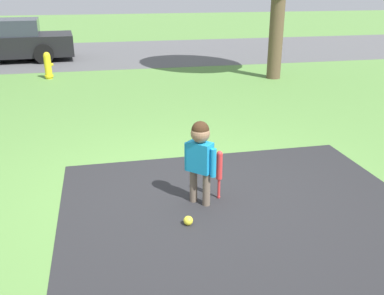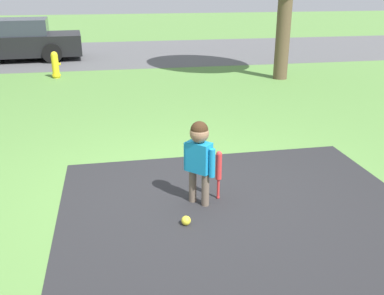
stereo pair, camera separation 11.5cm
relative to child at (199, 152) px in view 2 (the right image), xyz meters
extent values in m
plane|color=#5B8C42|center=(-0.09, 0.33, -0.61)|extent=(60.00, 60.00, 0.00)
cube|color=#59595B|center=(-0.09, 10.88, -0.60)|extent=(40.00, 6.00, 0.01)
cylinder|color=#6B5B4C|center=(-0.06, 0.06, -0.42)|extent=(0.08, 0.08, 0.38)
cylinder|color=#6B5B4C|center=(0.06, -0.06, -0.42)|extent=(0.08, 0.08, 0.38)
cube|color=#198CC6|center=(0.00, 0.00, -0.06)|extent=(0.28, 0.28, 0.33)
cylinder|color=#198CC6|center=(-0.11, 0.11, -0.09)|extent=(0.06, 0.06, 0.31)
cylinder|color=#198CC6|center=(0.11, -0.11, -0.09)|extent=(0.06, 0.06, 0.31)
sphere|color=#997051|center=(0.00, 0.00, 0.20)|extent=(0.20, 0.20, 0.20)
sphere|color=#382314|center=(0.00, 0.00, 0.24)|extent=(0.18, 0.18, 0.18)
sphere|color=red|center=(0.23, 0.07, -0.59)|extent=(0.04, 0.04, 0.04)
cylinder|color=red|center=(0.23, 0.07, -0.49)|extent=(0.03, 0.03, 0.24)
cylinder|color=red|center=(0.23, 0.07, -0.22)|extent=(0.07, 0.07, 0.29)
sphere|color=red|center=(0.23, 0.07, -0.07)|extent=(0.06, 0.06, 0.06)
sphere|color=yellow|center=(-0.21, -0.41, -0.56)|extent=(0.10, 0.10, 0.10)
cylinder|color=yellow|center=(-2.20, 7.08, -0.32)|extent=(0.17, 0.17, 0.58)
sphere|color=yellow|center=(-2.20, 7.08, -0.03)|extent=(0.16, 0.16, 0.16)
cylinder|color=yellow|center=(-2.20, 7.08, -0.54)|extent=(0.21, 0.21, 0.05)
cylinder|color=yellow|center=(-2.11, 7.08, -0.26)|extent=(0.08, 0.06, 0.06)
cube|color=black|center=(-4.00, 10.07, -0.14)|extent=(4.69, 2.05, 0.61)
cube|color=#2D333D|center=(-3.77, 10.08, 0.39)|extent=(2.30, 1.67, 0.46)
cylinder|color=black|center=(-2.52, 9.30, -0.32)|extent=(0.58, 0.22, 0.57)
cylinder|color=black|center=(-2.65, 11.03, -0.32)|extent=(0.58, 0.22, 0.57)
cylinder|color=brown|center=(3.30, 5.96, 0.93)|extent=(0.34, 0.34, 3.08)
camera|label=1|loc=(-0.96, -4.01, 1.64)|focal=40.00mm
camera|label=2|loc=(-0.84, -4.03, 1.64)|focal=40.00mm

